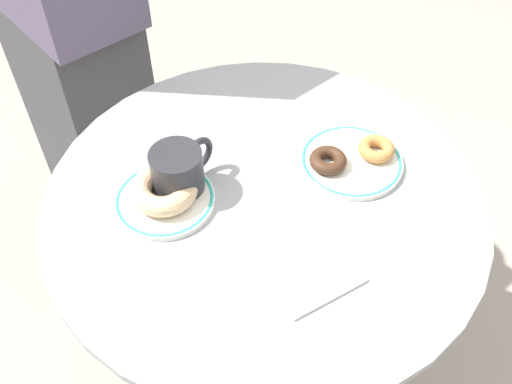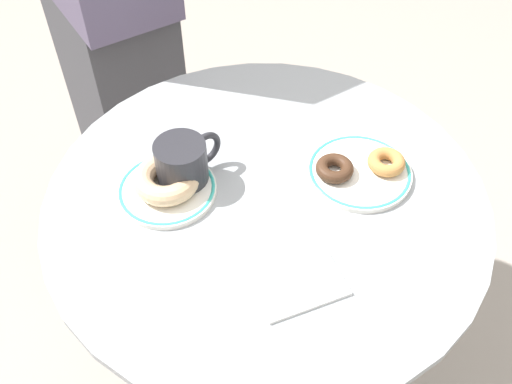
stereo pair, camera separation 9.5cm
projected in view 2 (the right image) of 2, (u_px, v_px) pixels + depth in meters
The scene contains 10 objects.
ground_plane at pixel (262, 384), 1.56m from camera, with size 7.00×7.00×0.02m, color #9E9389.
cafe_table at pixel (265, 272), 1.16m from camera, with size 0.76×0.76×0.77m.
plate_left at pixel (167, 189), 0.98m from camera, with size 0.17×0.17×0.01m.
plate_right at pixel (359, 172), 1.01m from camera, with size 0.18×0.18×0.01m.
donut_glazed at pixel (166, 179), 0.97m from camera, with size 0.11×0.11×0.04m, color #E0B789.
donut_old_fashioned at pixel (386, 162), 1.00m from camera, with size 0.07×0.07×0.02m, color #BC7F42.
donut_chocolate at pixel (335, 168), 0.99m from camera, with size 0.07×0.07×0.02m, color #422819.
paper_napkin at pixel (293, 274), 0.87m from camera, with size 0.13×0.13×0.01m, color white.
coffee_mug at pixel (183, 163), 0.97m from camera, with size 0.12×0.10×0.09m.
person_figure at pixel (108, 15), 1.37m from camera, with size 0.38×0.46×1.57m.
Camera 2 is at (-0.08, -0.65, 1.50)m, focal length 40.21 mm.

